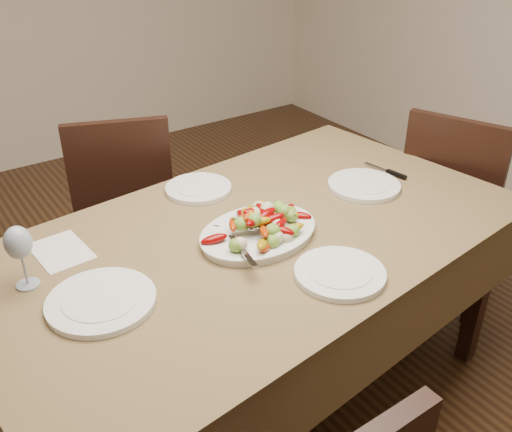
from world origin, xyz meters
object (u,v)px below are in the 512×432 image
Objects in this scene: dining_table at (256,322)px; plate_near at (340,273)px; plate_far at (199,189)px; plate_right at (364,186)px; serving_platter at (258,234)px; plate_left at (101,301)px; wine_glass at (21,255)px; chair_right at (457,205)px; chair_far at (125,205)px.

plate_near reaches higher than dining_table.
plate_right is at bearing -32.44° from plate_far.
serving_platter is 1.35× the size of plate_left.
dining_table is at bearing 100.03° from plate_near.
plate_right is 1.33× the size of wine_glass.
plate_near is (0.07, -0.31, -0.00)m from serving_platter.
serving_platter is 0.54m from plate_right.
wine_glass reaches higher than chair_right.
wine_glass reaches higher than dining_table.
chair_right is (1.16, 0.05, 0.10)m from dining_table.
chair_far is 2.37× the size of serving_platter.
dining_table is at bearing 6.95° from plate_left.
dining_table is 6.20× the size of plate_left.
plate_right is (0.52, 0.03, 0.39)m from dining_table.
plate_left is (-1.72, -0.12, 0.29)m from chair_right.
chair_far reaches higher than dining_table.
chair_right reaches higher than dining_table.
dining_table is at bearing -176.25° from plate_right.
wine_glass is (-1.86, 0.08, 0.39)m from chair_right.
plate_right is 1.23m from wine_glass.
plate_left is at bearing -141.70° from plate_far.
wine_glass is (-0.76, 0.47, 0.09)m from plate_near.
plate_far is (-0.53, 0.34, 0.00)m from plate_right.
serving_platter reaches higher than plate_far.
chair_right is 1.25m from plate_far.
chair_right is 3.84× the size of plate_far.
plate_near is (-1.10, -0.39, 0.29)m from chair_right.
wine_glass reaches higher than plate_right.
serving_platter is (-1.17, -0.08, 0.30)m from chair_right.
plate_far is 0.92× the size of plate_near.
chair_far reaches higher than plate_left.
plate_near is at bearing -79.97° from dining_table.
wine_glass is at bearing 73.55° from chair_far.
plate_left is 1.20× the size of plate_far.
chair_right is at bearing 19.48° from plate_near.
plate_left and plate_right have the same top height.
plate_right is 1.02× the size of plate_near.
plate_right is at bearing 145.24° from chair_far.
plate_right is at bearing 3.75° from dining_table.
dining_table is 1.94× the size of chair_far.
serving_platter reaches higher than dining_table.
serving_platter is at bearing 3.92° from plate_left.
dining_table is 1.17m from chair_right.
plate_right is at bearing 71.15° from chair_right.
chair_right is 3.20× the size of plate_left.
plate_near is (0.15, -1.27, 0.29)m from chair_far.
serving_platter is at bearing -90.95° from plate_far.
chair_far is 3.50× the size of plate_right.
plate_right is 0.60m from plate_near.
dining_table is 0.39m from serving_platter.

